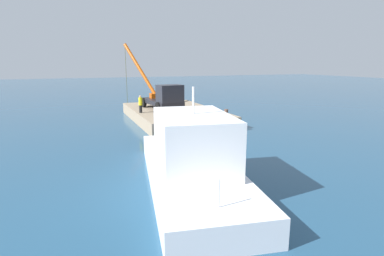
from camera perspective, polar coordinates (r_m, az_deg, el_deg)
The scene contains 8 objects.
ground at distance 25.09m, azimuth 1.51°, elevation -1.13°, with size 200.00×200.00×0.00m, color navy.
dock at distance 31.26m, azimuth -3.49°, elevation 2.57°, with size 13.42×8.06×1.12m, color gray.
crane_truck at distance 30.74m, azimuth -5.48°, elevation 5.97°, with size 9.05×4.34×6.80m.
dock_worker at distance 29.12m, azimuth -9.68°, elevation 4.48°, with size 0.34×0.34×1.66m.
salvaged_car at distance 23.60m, azimuth 1.32°, elevation -0.22°, with size 4.79×3.31×2.54m.
moored_yacht at distance 16.48m, azimuth -1.53°, elevation -6.13°, with size 14.24×6.28×6.56m.
piling_near at distance 23.95m, azimuth -2.60°, elevation 0.14°, with size 0.32×0.32×1.58m, color brown.
piling_mid at distance 25.54m, azimuth 6.42°, elevation 1.31°, with size 0.31×0.31×1.99m, color brown.
Camera 1 is at (22.38, -9.74, 5.82)m, focal length 28.32 mm.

